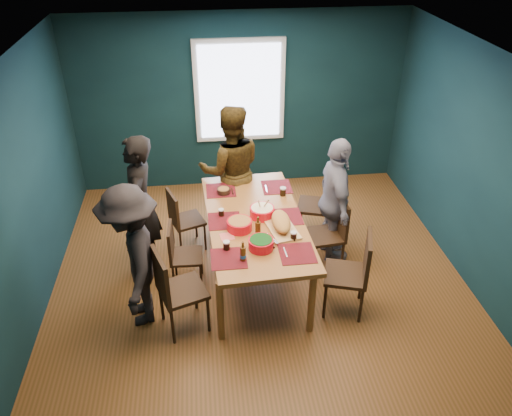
# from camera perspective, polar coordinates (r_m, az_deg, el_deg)

# --- Properties ---
(room) EXTENTS (5.01, 5.01, 2.71)m
(room) POSITION_cam_1_polar(r_m,az_deg,el_deg) (5.69, 0.13, 4.28)
(room) COLOR brown
(room) RESTS_ON ground
(dining_table) EXTENTS (1.19, 2.23, 0.83)m
(dining_table) POSITION_cam_1_polar(r_m,az_deg,el_deg) (5.85, -0.08, -1.91)
(dining_table) COLOR #98632D
(dining_table) RESTS_ON floor
(chair_left_far) EXTENTS (0.50, 0.50, 0.87)m
(chair_left_far) POSITION_cam_1_polar(r_m,az_deg,el_deg) (6.52, -8.58, -0.96)
(chair_left_far) COLOR black
(chair_left_far) RESTS_ON floor
(chair_left_mid) EXTENTS (0.39, 0.39, 0.83)m
(chair_left_mid) POSITION_cam_1_polar(r_m,az_deg,el_deg) (5.95, -8.75, -4.90)
(chair_left_mid) COLOR black
(chair_left_mid) RESTS_ON floor
(chair_left_near) EXTENTS (0.59, 0.59, 1.02)m
(chair_left_near) POSITION_cam_1_polar(r_m,az_deg,el_deg) (5.30, -9.47, -8.80)
(chair_left_near) COLOR black
(chair_left_near) RESTS_ON floor
(chair_right_far) EXTENTS (0.55, 0.55, 0.98)m
(chair_right_far) POSITION_cam_1_polar(r_m,az_deg,el_deg) (6.73, 7.54, 0.89)
(chair_right_far) COLOR black
(chair_right_far) RESTS_ON floor
(chair_right_mid) EXTENTS (0.46, 0.46, 0.94)m
(chair_right_mid) POSITION_cam_1_polar(r_m,az_deg,el_deg) (6.22, 8.72, -2.33)
(chair_right_mid) COLOR black
(chair_right_mid) RESTS_ON floor
(chair_right_near) EXTENTS (0.57, 0.57, 1.01)m
(chair_right_near) POSITION_cam_1_polar(r_m,az_deg,el_deg) (5.57, 11.29, -6.78)
(chair_right_near) COLOR black
(chair_right_near) RESTS_ON floor
(person_far_left) EXTENTS (0.46, 0.67, 1.79)m
(person_far_left) POSITION_cam_1_polar(r_m,az_deg,el_deg) (6.08, -13.08, 0.18)
(person_far_left) COLOR black
(person_far_left) RESTS_ON floor
(person_back) EXTENTS (0.90, 0.71, 1.80)m
(person_back) POSITION_cam_1_polar(r_m,az_deg,el_deg) (6.72, -2.87, 4.37)
(person_back) COLOR black
(person_back) RESTS_ON floor
(person_right) EXTENTS (0.41, 0.97, 1.65)m
(person_right) POSITION_cam_1_polar(r_m,az_deg,el_deg) (6.23, 9.02, 0.77)
(person_right) COLOR silver
(person_right) RESTS_ON floor
(person_near_left) EXTENTS (0.73, 1.14, 1.66)m
(person_near_left) POSITION_cam_1_polar(r_m,az_deg,el_deg) (5.37, -13.85, -5.50)
(person_near_left) COLOR black
(person_near_left) RESTS_ON floor
(bowl_salad) EXTENTS (0.29, 0.29, 0.12)m
(bowl_salad) POSITION_cam_1_polar(r_m,az_deg,el_deg) (5.60, -1.89, -1.91)
(bowl_salad) COLOR red
(bowl_salad) RESTS_ON dining_table
(bowl_dumpling) EXTENTS (0.29, 0.29, 0.27)m
(bowl_dumpling) POSITION_cam_1_polar(r_m,az_deg,el_deg) (5.83, 0.70, -0.40)
(bowl_dumpling) COLOR red
(bowl_dumpling) RESTS_ON dining_table
(bowl_herbs) EXTENTS (0.27, 0.27, 0.12)m
(bowl_herbs) POSITION_cam_1_polar(r_m,az_deg,el_deg) (5.31, 0.57, -4.06)
(bowl_herbs) COLOR red
(bowl_herbs) RESTS_ON dining_table
(cutting_board) EXTENTS (0.40, 0.73, 0.16)m
(cutting_board) POSITION_cam_1_polar(r_m,az_deg,el_deg) (5.62, 2.87, -1.70)
(cutting_board) COLOR tan
(cutting_board) RESTS_ON dining_table
(small_bowl) EXTENTS (0.17, 0.17, 0.07)m
(small_bowl) POSITION_cam_1_polar(r_m,az_deg,el_deg) (6.30, -3.71, 1.98)
(small_bowl) COLOR black
(small_bowl) RESTS_ON dining_table
(beer_bottle_a) EXTENTS (0.06, 0.06, 0.23)m
(beer_bottle_a) POSITION_cam_1_polar(r_m,az_deg,el_deg) (5.13, -1.50, -5.26)
(beer_bottle_a) COLOR #48290C
(beer_bottle_a) RESTS_ON dining_table
(beer_bottle_b) EXTENTS (0.06, 0.06, 0.24)m
(beer_bottle_b) POSITION_cam_1_polar(r_m,az_deg,el_deg) (5.49, 0.23, -2.31)
(beer_bottle_b) COLOR #48290C
(beer_bottle_b) RESTS_ON dining_table
(cola_glass_a) EXTENTS (0.08, 0.08, 0.10)m
(cola_glass_a) POSITION_cam_1_polar(r_m,az_deg,el_deg) (5.30, -3.40, -4.26)
(cola_glass_a) COLOR black
(cola_glass_a) RESTS_ON dining_table
(cola_glass_b) EXTENTS (0.07, 0.07, 0.10)m
(cola_glass_b) POSITION_cam_1_polar(r_m,az_deg,el_deg) (5.45, 4.32, -3.15)
(cola_glass_b) COLOR black
(cola_glass_b) RESTS_ON dining_table
(cola_glass_c) EXTENTS (0.08, 0.08, 0.11)m
(cola_glass_c) POSITION_cam_1_polar(r_m,az_deg,el_deg) (6.25, 3.10, 1.94)
(cola_glass_c) COLOR black
(cola_glass_c) RESTS_ON dining_table
(cola_glass_d) EXTENTS (0.07, 0.07, 0.09)m
(cola_glass_d) POSITION_cam_1_polar(r_m,az_deg,el_deg) (5.85, -4.00, -0.49)
(cola_glass_d) COLOR black
(cola_glass_d) RESTS_ON dining_table
(napkin_a) EXTENTS (0.16, 0.16, 0.00)m
(napkin_a) POSITION_cam_1_polar(r_m,az_deg,el_deg) (5.94, 3.48, -0.46)
(napkin_a) COLOR #DE605D
(napkin_a) RESTS_ON dining_table
(napkin_b) EXTENTS (0.17, 0.17, 0.00)m
(napkin_b) POSITION_cam_1_polar(r_m,az_deg,el_deg) (5.52, -3.32, -3.28)
(napkin_b) COLOR #DE605D
(napkin_b) RESTS_ON dining_table
(napkin_c) EXTENTS (0.18, 0.18, 0.00)m
(napkin_c) POSITION_cam_1_polar(r_m,az_deg,el_deg) (5.30, 4.08, -5.09)
(napkin_c) COLOR #DE605D
(napkin_c) RESTS_ON dining_table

